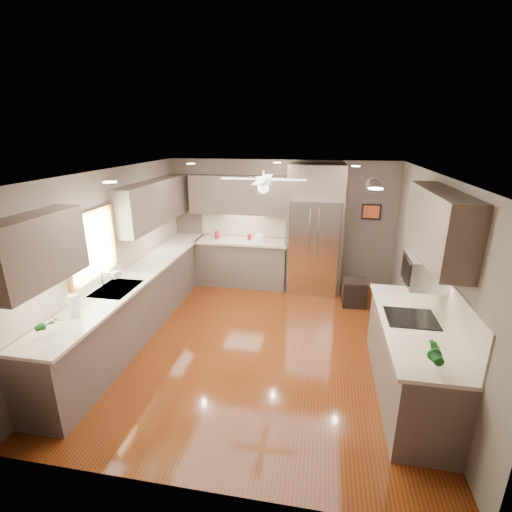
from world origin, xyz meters
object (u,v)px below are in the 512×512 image
(potted_plant_right, at_px, (435,353))
(stool, at_px, (354,292))
(canister_a, at_px, (217,235))
(refrigerator, at_px, (314,232))
(canister_d, at_px, (249,237))
(potted_plant_left, at_px, (50,323))
(soap_bottle, at_px, (116,274))
(microwave, at_px, (425,271))
(paper_towel, at_px, (74,306))
(bowl, at_px, (260,239))

(potted_plant_right, bearing_deg, stool, 97.56)
(canister_a, xyz_separation_m, refrigerator, (1.96, -0.06, 0.17))
(canister_d, height_order, potted_plant_left, potted_plant_left)
(soap_bottle, height_order, refrigerator, refrigerator)
(microwave, height_order, paper_towel, microwave)
(canister_a, height_order, potted_plant_left, potted_plant_left)
(soap_bottle, distance_m, refrigerator, 3.66)
(bowl, height_order, paper_towel, paper_towel)
(potted_plant_right, relative_size, paper_towel, 1.00)
(microwave, bearing_deg, refrigerator, 116.09)
(potted_plant_left, distance_m, refrigerator, 4.74)
(potted_plant_left, height_order, microwave, microwave)
(refrigerator, distance_m, microwave, 3.03)
(paper_towel, bearing_deg, microwave, 11.37)
(refrigerator, bearing_deg, canister_a, 178.34)
(potted_plant_right, distance_m, microwave, 1.18)
(canister_a, relative_size, soap_bottle, 0.75)
(potted_plant_left, bearing_deg, canister_d, 71.44)
(potted_plant_left, relative_size, bowl, 1.23)
(refrigerator, distance_m, stool, 1.36)
(microwave, xyz_separation_m, stool, (-0.55, 2.13, -1.24))
(microwave, relative_size, stool, 1.14)
(soap_bottle, bearing_deg, bowl, 54.77)
(potted_plant_right, xyz_separation_m, microwave, (0.12, 1.10, 0.39))
(soap_bottle, distance_m, microwave, 4.14)
(canister_d, bearing_deg, stool, -17.39)
(canister_a, bearing_deg, microwave, -40.08)
(canister_d, relative_size, refrigerator, 0.05)
(potted_plant_right, relative_size, stool, 0.61)
(canister_d, relative_size, microwave, 0.21)
(potted_plant_left, height_order, refrigerator, refrigerator)
(microwave, bearing_deg, soap_bottle, 175.42)
(potted_plant_right, bearing_deg, canister_d, 122.73)
(bowl, relative_size, refrigerator, 0.10)
(potted_plant_left, xyz_separation_m, paper_towel, (-0.03, 0.43, -0.01))
(soap_bottle, height_order, stool, soap_bottle)
(microwave, bearing_deg, bowl, 131.13)
(canister_d, xyz_separation_m, potted_plant_right, (2.49, -3.88, 0.09))
(soap_bottle, height_order, bowl, soap_bottle)
(bowl, distance_m, microwave, 3.68)
(potted_plant_left, bearing_deg, stool, 44.59)
(potted_plant_right, relative_size, refrigerator, 0.12)
(canister_a, xyz_separation_m, canister_d, (0.67, 0.01, -0.02))
(canister_d, relative_size, potted_plant_right, 0.40)
(canister_a, height_order, paper_towel, paper_towel)
(stool, height_order, paper_towel, paper_towel)
(canister_d, height_order, bowl, canister_d)
(potted_plant_left, distance_m, potted_plant_right, 3.84)
(stool, bearing_deg, potted_plant_left, -135.41)
(bowl, distance_m, paper_towel, 3.89)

